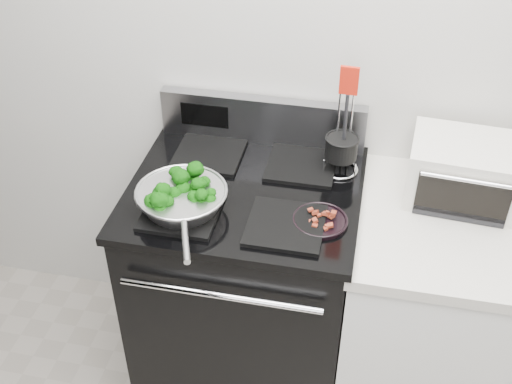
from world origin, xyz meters
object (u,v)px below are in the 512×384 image
(bacon_plate, at_px, (320,218))
(skillet, at_px, (182,198))
(toaster_oven, at_px, (464,171))
(utensil_holder, at_px, (341,153))
(gas_range, at_px, (246,284))

(bacon_plate, bearing_deg, skillet, -176.35)
(toaster_oven, bearing_deg, utensil_holder, -179.27)
(skillet, distance_m, bacon_plate, 0.45)
(skillet, height_order, toaster_oven, toaster_oven)
(skillet, distance_m, utensil_holder, 0.58)
(skillet, bearing_deg, toaster_oven, -1.39)
(gas_range, xyz_separation_m, utensil_holder, (0.30, 0.17, 0.53))
(bacon_plate, distance_m, utensil_holder, 0.30)
(gas_range, relative_size, bacon_plate, 6.35)
(gas_range, bearing_deg, skillet, -137.67)
(gas_range, distance_m, bacon_plate, 0.57)
(gas_range, bearing_deg, utensil_holder, 28.97)
(skillet, relative_size, toaster_oven, 1.20)
(gas_range, distance_m, toaster_oven, 0.91)
(utensil_holder, relative_size, toaster_oven, 1.07)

